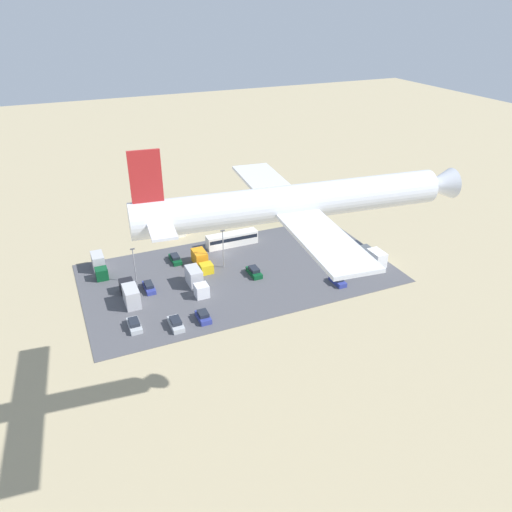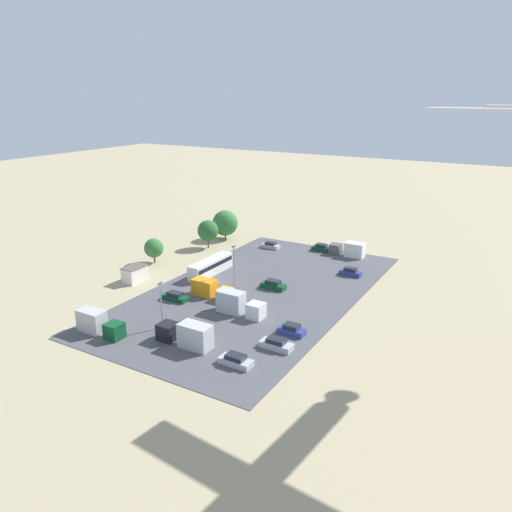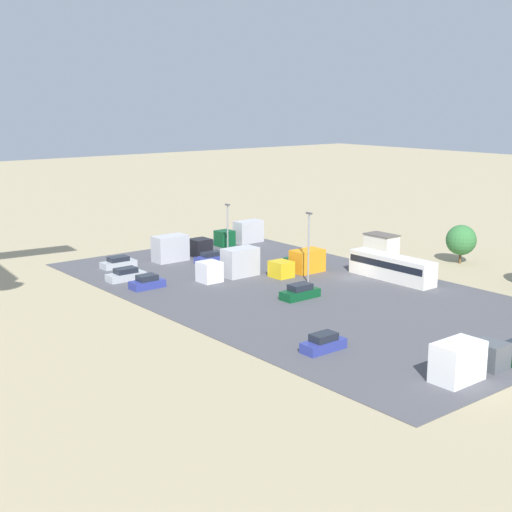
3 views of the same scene
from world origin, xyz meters
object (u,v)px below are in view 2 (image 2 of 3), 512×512
parked_car_7 (276,344)px  parked_car_8 (190,326)px  parked_car_5 (321,248)px  bus (211,266)px  parked_truck_3 (187,335)px  parked_truck_2 (349,250)px  parked_truck_4 (238,304)px  parked_car_6 (292,330)px  parked_car_2 (273,285)px  parked_truck_1 (98,324)px  shed_building (135,274)px  parked_car_4 (236,361)px  parked_car_3 (271,245)px  parked_car_1 (351,272)px  parked_truck_0 (210,289)px  parked_car_0 (175,297)px

parked_car_7 → parked_car_8: bearing=96.2°
parked_car_5 → bus: bearing=152.6°
bus → parked_truck_3: size_ratio=1.38×
parked_truck_2 → parked_truck_4: size_ratio=0.94×
parked_car_6 → parked_truck_2: 40.42m
parked_truck_3 → parked_truck_4: 12.72m
parked_truck_3 → parked_truck_2: bearing=-6.1°
parked_car_5 → parked_car_6: 42.27m
parked_car_2 → parked_truck_2: 25.97m
parked_car_2 → parked_truck_3: bearing=179.5°
parked_truck_3 → parked_truck_1: bearing=105.0°
shed_building → parked_car_4: (16.33, 33.23, -0.83)m
shed_building → parked_truck_2: 46.22m
parked_car_4 → bus: bearing=40.6°
shed_building → parked_car_3: (-31.79, 12.10, -0.85)m
parked_car_6 → parked_car_8: bearing=-64.8°
bus → parked_car_8: size_ratio=2.51×
parked_car_1 → parked_truck_1: bearing=150.8°
parked_truck_1 → parked_car_4: bearing=96.6°
parked_car_2 → parked_car_5: bearing=3.3°
parked_car_8 → parked_car_6: bearing=-64.8°
parked_car_5 → parked_truck_0: bearing=169.5°
parked_car_3 → parked_truck_3: (47.04, 12.32, 1.04)m
parked_truck_2 → parked_truck_3: size_ratio=0.89×
parked_car_4 → parked_truck_4: 16.17m
bus → parked_car_2: bus is taller
parked_truck_2 → parked_truck_3: parked_truck_3 is taller
bus → parked_truck_4: parked_truck_4 is taller
parked_truck_3 → shed_building: bearing=58.0°
shed_building → parked_car_3: shed_building is taller
parked_truck_1 → parked_truck_4: parked_truck_4 is taller
parked_car_3 → parked_truck_4: size_ratio=0.51×
parked_car_0 → parked_truck_3: parked_truck_3 is taller
bus → parked_truck_4: size_ratio=1.45×
parked_car_2 → parked_truck_4: 12.44m
parked_truck_0 → parked_car_7: bearing=60.3°
parked_truck_1 → parked_truck_4: bearing=139.0°
parked_truck_3 → parked_truck_4: parked_truck_4 is taller
parked_truck_0 → parked_car_3: bearing=-171.4°
bus → parked_car_1: bus is taller
parked_car_7 → parked_car_6: bearing=1.1°
bus → parked_car_5: bus is taller
bus → parked_truck_1: bearing=-89.1°
parked_car_1 → parked_truck_3: 40.25m
parked_car_1 → parked_car_4: 40.07m
parked_car_0 → parked_truck_2: parked_truck_2 is taller
parked_car_0 → bus: bearing=9.6°
parked_car_3 → parked_car_7: size_ratio=0.89×
parked_car_8 → parked_truck_1: size_ratio=0.59×
parked_car_1 → parked_truck_0: (22.55, -17.71, 0.66)m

